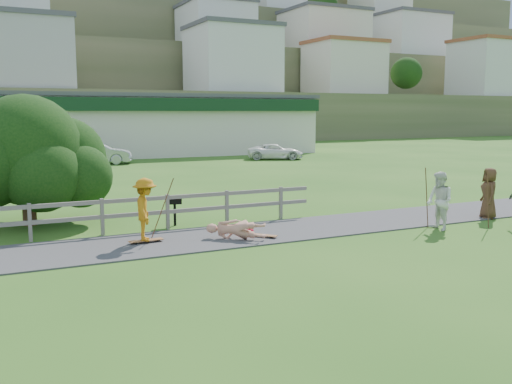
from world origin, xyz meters
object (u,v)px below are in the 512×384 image
Objects in this scene: car_silver at (97,153)px; tree at (27,176)px; bbq at (175,211)px; spectator_c at (489,193)px; car_white at (275,152)px; spectator_a at (440,201)px; skater_fallen at (236,230)px; skater_rider at (145,213)px.

car_silver is 22.04m from tree.
spectator_c is at bearing -5.40° from bbq.
car_silver reaches higher than car_white.
spectator_a is 13.01m from tree.
spectator_c is 25.40m from car_white.
spectator_a is at bearing -16.82° from bbq.
car_silver is 4.96× the size of bbq.
spectator_c is at bearing 111.24° from spectator_a.
bbq is (-1.93, -23.32, -0.30)m from car_silver.
spectator_a reaches higher than car_white.
spectator_c is 1.86× the size of bbq.
car_white is (14.09, 24.18, 0.28)m from skater_fallen.
car_white is at bearing 45.09° from tree.
tree is at bearing 157.26° from car_white.
tree is (-6.12, -21.16, 0.81)m from car_silver.
car_white is at bearing 68.93° from bbq.
skater_fallen is at bearing -91.25° from skater_rider.
spectator_c is (11.55, -1.41, 0.00)m from skater_rider.
skater_fallen is at bearing -95.70° from spectator_a.
tree is at bearing -112.12° from spectator_a.
car_silver is 13.20m from car_white.
skater_rider is at bearing -111.79° from bbq.
spectator_c reaches higher than bbq.
bbq is (-10.03, 3.52, -0.40)m from spectator_c.
car_silver is (-8.10, 26.84, -0.10)m from spectator_c.
skater_rider is at bearing -96.46° from spectator_a.
skater_fallen is 0.36× the size of car_silver.
skater_rider is 28.72m from car_white.
spectator_c is (9.14, -0.73, 0.57)m from skater_fallen.
car_silver is (1.04, 26.11, 0.46)m from skater_fallen.
skater_fallen is 0.97× the size of spectator_c.
spectator_a is at bearing -63.15° from skater_fallen.
bbq is (-7.12, 4.24, -0.44)m from spectator_a.
tree is at bearing -83.01° from spectator_c.
spectator_a is 0.43× the size of car_white.
tree reaches higher than spectator_a.
skater_rider is 1.00× the size of spectator_c.
skater_fallen is at bearing -44.25° from tree.
skater_rider is 2.63m from bbq.
car_silver is at bearing 6.80° from skater_rider.
tree reaches higher than car_silver.
bbq is (1.52, 2.11, -0.40)m from skater_rider.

